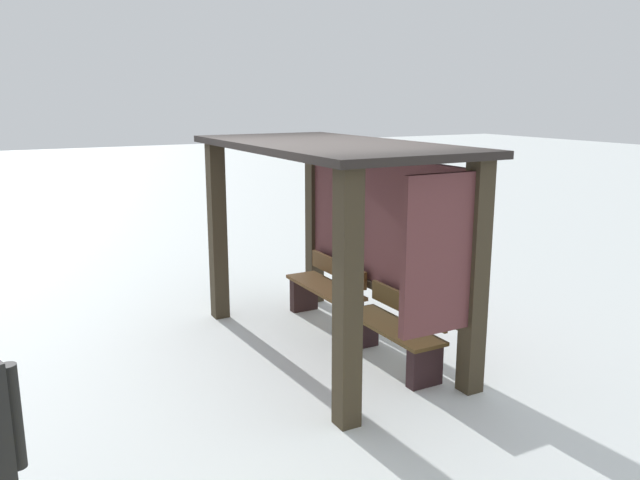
# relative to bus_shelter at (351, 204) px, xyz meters

# --- Properties ---
(ground_plane) EXTENTS (60.00, 60.00, 0.00)m
(ground_plane) POSITION_rel_bus_shelter_xyz_m (-0.11, -0.21, -1.55)
(ground_plane) COLOR white
(bus_shelter) EXTENTS (3.35, 1.67, 2.18)m
(bus_shelter) POSITION_rel_bus_shelter_xyz_m (0.00, 0.00, 0.00)
(bus_shelter) COLOR #372E20
(bus_shelter) RESTS_ON ground
(bench_left_inside) EXTENTS (1.27, 0.39, 0.74)m
(bench_left_inside) POSITION_rel_bus_shelter_xyz_m (-0.80, 0.17, -1.20)
(bench_left_inside) COLOR #553719
(bench_left_inside) RESTS_ON ground
(bench_center_inside) EXTENTS (1.27, 0.40, 0.70)m
(bench_center_inside) POSITION_rel_bus_shelter_xyz_m (0.57, 0.17, -1.23)
(bench_center_inside) COLOR #4A3518
(bench_center_inside) RESTS_ON ground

